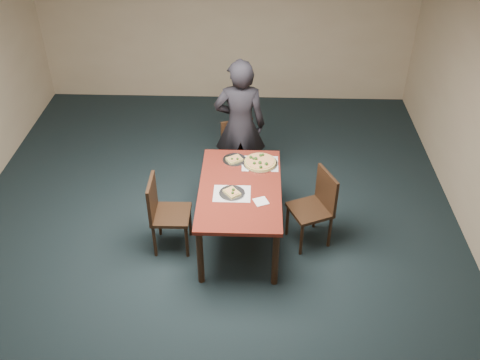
{
  "coord_description": "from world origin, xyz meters",
  "views": [
    {
      "loc": [
        0.51,
        -4.26,
        4.27
      ],
      "look_at": [
        0.34,
        0.41,
        0.85
      ],
      "focal_mm": 40.0,
      "sensor_mm": 36.0,
      "label": 1
    }
  ],
  "objects_px": {
    "diner": "(240,126)",
    "chair_left": "(164,210)",
    "chair_far": "(240,151)",
    "slice_plate_far": "(234,159)",
    "dining_table": "(240,194)",
    "chair_right": "(316,204)",
    "pizza_pan": "(260,162)",
    "slice_plate_near": "(232,193)"
  },
  "relations": [
    {
      "from": "chair_far",
      "to": "slice_plate_near",
      "type": "height_order",
      "value": "chair_far"
    },
    {
      "from": "pizza_pan",
      "to": "slice_plate_near",
      "type": "relative_size",
      "value": 1.45
    },
    {
      "from": "chair_right",
      "to": "slice_plate_far",
      "type": "bearing_deg",
      "value": -141.64
    },
    {
      "from": "slice_plate_far",
      "to": "pizza_pan",
      "type": "bearing_deg",
      "value": -11.81
    },
    {
      "from": "chair_left",
      "to": "pizza_pan",
      "type": "relative_size",
      "value": 2.23
    },
    {
      "from": "chair_right",
      "to": "slice_plate_near",
      "type": "xyz_separation_m",
      "value": [
        -0.94,
        -0.15,
        0.25
      ]
    },
    {
      "from": "slice_plate_near",
      "to": "pizza_pan",
      "type": "bearing_deg",
      "value": 62.9
    },
    {
      "from": "diner",
      "to": "chair_left",
      "type": "bearing_deg",
      "value": 55.52
    },
    {
      "from": "slice_plate_near",
      "to": "slice_plate_far",
      "type": "bearing_deg",
      "value": 90.16
    },
    {
      "from": "chair_left",
      "to": "pizza_pan",
      "type": "height_order",
      "value": "chair_left"
    },
    {
      "from": "chair_left",
      "to": "pizza_pan",
      "type": "xyz_separation_m",
      "value": [
        1.06,
        0.61,
        0.26
      ]
    },
    {
      "from": "pizza_pan",
      "to": "slice_plate_near",
      "type": "xyz_separation_m",
      "value": [
        -0.3,
        -0.58,
        -0.01
      ]
    },
    {
      "from": "slice_plate_near",
      "to": "chair_far",
      "type": "bearing_deg",
      "value": 88.09
    },
    {
      "from": "slice_plate_far",
      "to": "chair_far",
      "type": "bearing_deg",
      "value": 85.72
    },
    {
      "from": "diner",
      "to": "chair_far",
      "type": "bearing_deg",
      "value": 67.55
    },
    {
      "from": "diner",
      "to": "slice_plate_far",
      "type": "relative_size",
      "value": 6.31
    },
    {
      "from": "pizza_pan",
      "to": "slice_plate_near",
      "type": "distance_m",
      "value": 0.66
    },
    {
      "from": "chair_far",
      "to": "slice_plate_far",
      "type": "distance_m",
      "value": 0.62
    },
    {
      "from": "dining_table",
      "to": "slice_plate_far",
      "type": "xyz_separation_m",
      "value": [
        -0.08,
        0.53,
        0.1
      ]
    },
    {
      "from": "pizza_pan",
      "to": "slice_plate_far",
      "type": "bearing_deg",
      "value": 168.19
    },
    {
      "from": "diner",
      "to": "slice_plate_far",
      "type": "height_order",
      "value": "diner"
    },
    {
      "from": "slice_plate_near",
      "to": "slice_plate_far",
      "type": "xyz_separation_m",
      "value": [
        -0.0,
        0.65,
        -0.0
      ]
    },
    {
      "from": "chair_far",
      "to": "chair_left",
      "type": "xyz_separation_m",
      "value": [
        -0.8,
        -1.23,
        0.0
      ]
    },
    {
      "from": "pizza_pan",
      "to": "diner",
      "type": "bearing_deg",
      "value": 111.72
    },
    {
      "from": "dining_table",
      "to": "chair_right",
      "type": "height_order",
      "value": "chair_right"
    },
    {
      "from": "slice_plate_far",
      "to": "dining_table",
      "type": "bearing_deg",
      "value": -80.95
    },
    {
      "from": "chair_right",
      "to": "pizza_pan",
      "type": "xyz_separation_m",
      "value": [
        -0.64,
        0.44,
        0.26
      ]
    },
    {
      "from": "dining_table",
      "to": "diner",
      "type": "bearing_deg",
      "value": 91.98
    },
    {
      "from": "chair_right",
      "to": "slice_plate_far",
      "type": "height_order",
      "value": "chair_right"
    },
    {
      "from": "chair_right",
      "to": "diner",
      "type": "xyz_separation_m",
      "value": [
        -0.9,
        1.08,
        0.37
      ]
    },
    {
      "from": "chair_far",
      "to": "chair_right",
      "type": "height_order",
      "value": "same"
    },
    {
      "from": "diner",
      "to": "pizza_pan",
      "type": "xyz_separation_m",
      "value": [
        0.25,
        -0.64,
        -0.11
      ]
    },
    {
      "from": "chair_far",
      "to": "chair_left",
      "type": "height_order",
      "value": "same"
    },
    {
      "from": "dining_table",
      "to": "slice_plate_far",
      "type": "bearing_deg",
      "value": 99.05
    },
    {
      "from": "pizza_pan",
      "to": "chair_left",
      "type": "bearing_deg",
      "value": -150.2
    },
    {
      "from": "chair_right",
      "to": "diner",
      "type": "distance_m",
      "value": 1.45
    },
    {
      "from": "chair_far",
      "to": "chair_left",
      "type": "bearing_deg",
      "value": -144.0
    },
    {
      "from": "chair_far",
      "to": "pizza_pan",
      "type": "relative_size",
      "value": 2.23
    },
    {
      "from": "diner",
      "to": "slice_plate_near",
      "type": "relative_size",
      "value": 6.31
    },
    {
      "from": "chair_left",
      "to": "slice_plate_near",
      "type": "height_order",
      "value": "chair_left"
    },
    {
      "from": "dining_table",
      "to": "slice_plate_near",
      "type": "relative_size",
      "value": 5.36
    },
    {
      "from": "dining_table",
      "to": "pizza_pan",
      "type": "height_order",
      "value": "pizza_pan"
    }
  ]
}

